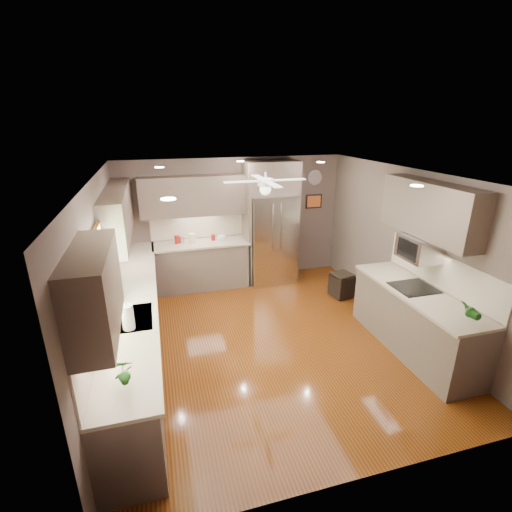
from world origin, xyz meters
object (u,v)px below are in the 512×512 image
canister_d (213,237)px  bowl (222,240)px  canister_b (182,239)px  soap_bottle (119,293)px  microwave (419,248)px  refrigerator (271,225)px  stool (342,285)px  potted_plant_left (122,371)px  canister_a (177,239)px  potted_plant_right (470,311)px  paper_towel (128,318)px  canister_c (192,239)px

canister_d → bowl: bearing=-26.3°
canister_b → soap_bottle: soap_bottle is taller
microwave → refrigerator: bearing=116.1°
bowl → stool: (2.06, -1.16, -0.73)m
canister_d → bowl: 0.18m
bowl → microwave: 3.63m
potted_plant_left → stool: (3.69, 2.79, -0.87)m
canister_a → canister_b: (0.09, 0.00, -0.01)m
potted_plant_right → bowl: 4.45m
stool → paper_towel: paper_towel is taller
microwave → paper_towel: microwave is taller
potted_plant_right → microwave: 1.20m
refrigerator → microwave: size_ratio=4.45×
potted_plant_left → paper_towel: (0.01, 1.01, -0.02)m
canister_b → bowl: (0.76, -0.08, -0.05)m
canister_c → stool: bearing=-23.9°
potted_plant_left → refrigerator: size_ratio=0.13×
canister_a → refrigerator: (1.87, -0.09, 0.17)m
soap_bottle → stool: bearing=14.2°
canister_b → bowl: canister_b is taller
refrigerator → stool: refrigerator is taller
canister_d → stool: bearing=-29.0°
soap_bottle → paper_towel: 0.82m
canister_d → stool: canister_d is taller
canister_b → bowl: 0.76m
canister_a → potted_plant_right: 4.98m
canister_b → potted_plant_right: bearing=-53.0°
potted_plant_right → paper_towel: (-3.83, 0.93, -0.01)m
bowl → paper_towel: size_ratio=0.58×
canister_c → canister_d: bearing=8.5°
canister_b → canister_d: (0.60, 0.00, -0.01)m
canister_c → potted_plant_right: size_ratio=0.66×
soap_bottle → potted_plant_left: (0.14, -1.81, 0.07)m
canister_d → microwave: (2.49, -2.81, 0.48)m
canister_c → paper_towel: size_ratio=0.60×
canister_c → soap_bottle: bearing=-119.2°
canister_c → microwave: (2.91, -2.74, 0.45)m
potted_plant_right → microwave: bearing=83.5°
canister_b → stool: 3.18m
refrigerator → canister_a: bearing=177.1°
canister_c → paper_towel: paper_towel is taller
canister_d → potted_plant_left: bearing=-110.1°
canister_a → paper_towel: (-0.77, -3.01, 0.06)m
microwave → stool: (-0.27, 1.57, -1.24)m
bowl → paper_towel: (-1.62, -2.93, 0.12)m
paper_towel → canister_a: bearing=75.6°
soap_bottle → bowl: 2.77m
refrigerator → stool: bearing=-47.2°
soap_bottle → paper_towel: (0.15, -0.80, 0.05)m
microwave → paper_towel: 3.99m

